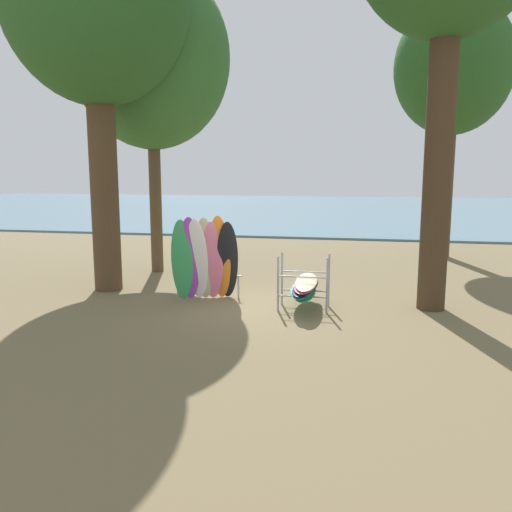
# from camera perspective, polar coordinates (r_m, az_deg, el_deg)

# --- Properties ---
(ground_plane) EXTENTS (80.00, 80.00, 0.00)m
(ground_plane) POSITION_cam_1_polar(r_m,az_deg,el_deg) (12.58, -0.20, -5.33)
(ground_plane) COLOR brown
(lake_water) EXTENTS (80.00, 36.00, 0.10)m
(lake_water) POSITION_cam_1_polar(r_m,az_deg,el_deg) (42.24, 7.95, 5.01)
(lake_water) COLOR slate
(lake_water) RESTS_ON ground
(tree_mid_behind) EXTENTS (4.66, 4.66, 9.11)m
(tree_mid_behind) POSITION_cam_1_polar(r_m,az_deg,el_deg) (17.03, -11.15, 20.08)
(tree_mid_behind) COLOR brown
(tree_mid_behind) RESTS_ON ground
(tree_far_left_back) EXTENTS (4.04, 4.04, 8.98)m
(tree_far_left_back) POSITION_cam_1_polar(r_m,az_deg,el_deg) (20.64, 20.39, 18.34)
(tree_far_left_back) COLOR brown
(tree_far_left_back) RESTS_ON ground
(leaning_board_pile) EXTENTS (1.69, 0.93, 2.11)m
(leaning_board_pile) POSITION_cam_1_polar(r_m,az_deg,el_deg) (12.95, -5.50, -0.38)
(leaning_board_pile) COLOR #339E56
(leaning_board_pile) RESTS_ON ground
(board_storage_rack) EXTENTS (1.15, 2.13, 1.25)m
(board_storage_rack) POSITION_cam_1_polar(r_m,az_deg,el_deg) (12.26, 5.23, -3.24)
(board_storage_rack) COLOR #9EA0A5
(board_storage_rack) RESTS_ON ground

